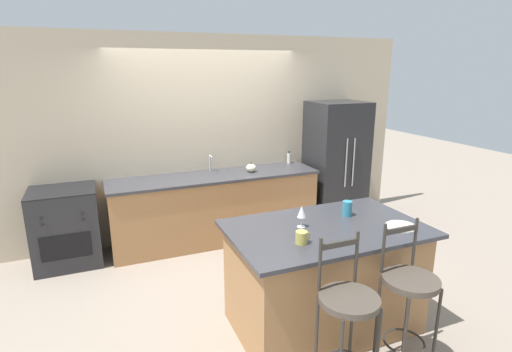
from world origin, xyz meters
The scene contains 15 objects.
ground_plane centered at (0.00, 0.00, 0.00)m, with size 18.00×18.00×0.00m, color gray.
wall_back centered at (0.00, 0.73, 1.35)m, with size 6.00×0.07×2.70m.
back_counter centered at (0.00, 0.39, 0.46)m, with size 2.75×0.71×0.91m.
sink_faucet centered at (0.00, 0.60, 1.05)m, with size 0.02×0.13×0.22m.
kitchen_island centered at (0.34, -1.78, 0.48)m, with size 1.69×1.05×0.95m.
refrigerator centered at (1.84, 0.37, 0.90)m, with size 0.77×0.72×1.81m.
oven_range centered at (-1.83, 0.40, 0.46)m, with size 0.73×0.64×0.92m.
bar_stool_near centered at (0.06, -2.52, 0.64)m, with size 0.41×0.41×1.18m.
bar_stool_far centered at (0.63, -2.49, 0.64)m, with size 0.41×0.41×1.18m.
dinner_plate centered at (0.93, -2.03, 0.96)m, with size 0.27×0.27×0.02m.
wine_glass centered at (0.14, -1.70, 1.09)m, with size 0.08×0.08×0.19m.
coffee_mug centered at (-0.01, -1.99, 1.00)m, with size 0.13×0.09×0.10m.
tumbler_cup centered at (0.66, -1.62, 1.02)m, with size 0.09×0.09×0.14m.
pumpkin_decoration centered at (0.50, 0.35, 0.97)m, with size 0.14×0.14×0.13m.
soap_bottle centered at (1.20, 0.61, 0.99)m, with size 0.06×0.06×0.18m.
Camera 1 is at (-1.43, -4.49, 2.28)m, focal length 28.00 mm.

